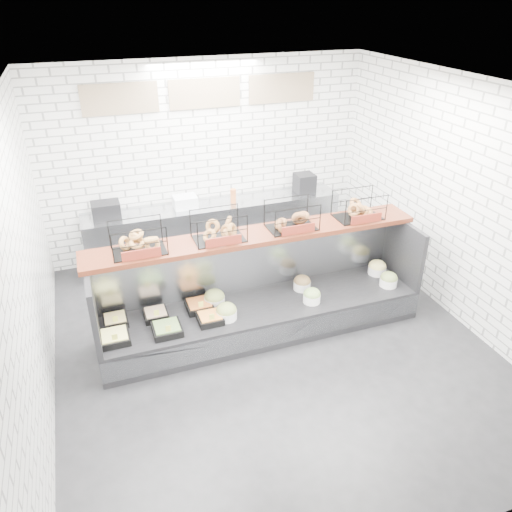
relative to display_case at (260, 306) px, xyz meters
name	(u,v)px	position (x,y,z in m)	size (l,w,h in m)	color
ground	(270,343)	(0.01, -0.35, -0.33)	(5.50, 5.50, 0.00)	black
room_shell	(254,167)	(0.01, 0.26, 1.73)	(5.02, 5.51, 3.01)	white
display_case	(260,306)	(0.00, 0.00, 0.00)	(4.00, 0.90, 1.20)	black
bagel_shelf	(256,225)	(0.01, 0.17, 1.04)	(4.10, 0.50, 0.40)	#40180D
prep_counter	(215,229)	(0.01, 2.08, 0.14)	(4.00, 0.60, 1.20)	#93969B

